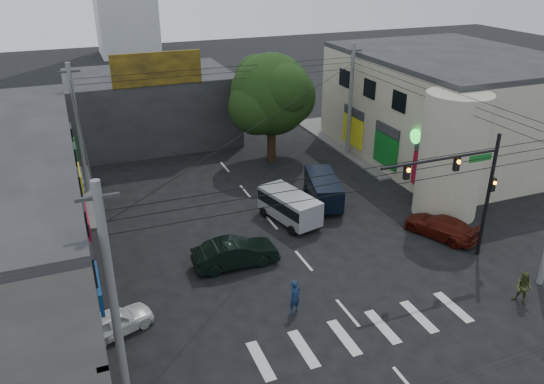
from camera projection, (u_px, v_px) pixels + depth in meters
ground at (320, 280)px, 27.85m from camera, size 160.00×160.00×0.00m
sidewalk_far_right at (408, 136)px, 49.05m from camera, size 16.00×16.00×0.15m
building_right at (449, 108)px, 43.19m from camera, size 14.00×18.00×8.00m
corner_column at (451, 156)px, 33.24m from camera, size 4.00×4.00×8.00m
building_far at (151, 107)px, 47.21m from camera, size 14.00×10.00×6.00m
billboard at (157, 69)px, 41.27m from camera, size 7.00×0.30×2.60m
street_tree at (271, 95)px, 41.26m from camera, size 6.40×6.40×8.70m
traffic_gantry at (466, 181)px, 27.61m from camera, size 7.10×0.35×7.20m
utility_pole_near_left at (113, 300)px, 18.61m from camera, size 0.32×0.32×9.20m
utility_pole_far_left at (78, 131)px, 35.92m from camera, size 0.32×0.32×9.20m
utility_pole_far_right at (350, 101)px, 42.95m from camera, size 0.32×0.32×9.20m
dark_sedan at (235, 253)px, 28.82m from camera, size 1.71×4.70×1.54m
white_compact at (114, 322)px, 23.74m from camera, size 3.78×4.54×1.23m
maroon_sedan at (441, 226)px, 31.83m from camera, size 5.05×5.82×1.31m
silver_minivan at (289, 208)px, 33.38m from camera, size 5.31×3.90×1.92m
navy_van at (323, 191)px, 35.77m from camera, size 5.69×4.23×1.91m
traffic_officer at (295, 297)px, 25.02m from camera, size 0.90×0.82×1.74m
pedestrian_olive at (524, 288)px, 25.69m from camera, size 1.33×1.29×1.72m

